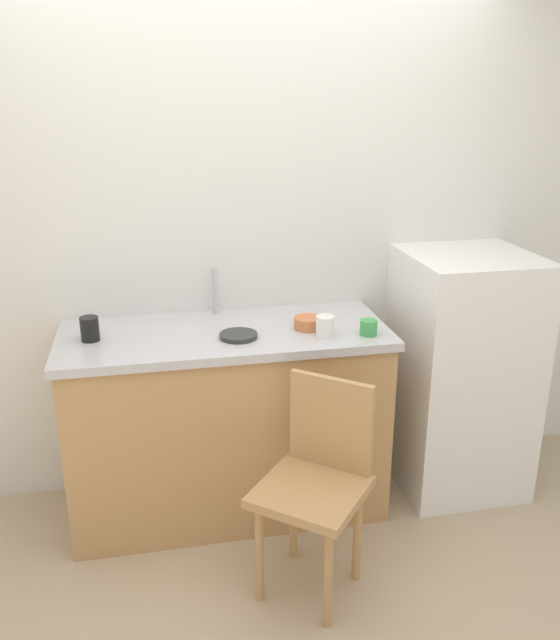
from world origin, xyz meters
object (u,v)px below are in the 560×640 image
(refrigerator, at_px, (461,373))
(cup_white, at_px, (325,326))
(terracotta_bowl, at_px, (308,323))
(cup_black, at_px, (90,329))
(chair, at_px, (317,478))
(hotplate, at_px, (239,336))
(cup_green, at_px, (369,327))

(refrigerator, distance_m, cup_white, 0.87)
(terracotta_bowl, height_order, cup_white, cup_white)
(refrigerator, bearing_deg, cup_black, -179.90)
(refrigerator, distance_m, chair, 1.10)
(cup_black, height_order, cup_white, cup_black)
(chair, height_order, terracotta_bowl, terracotta_bowl)
(chair, xyz_separation_m, cup_black, (-0.88, 0.61, 0.49))
(chair, bearing_deg, cup_white, 111.92)
(cup_black, relative_size, cup_white, 1.13)
(cup_black, bearing_deg, chair, -34.57)
(refrigerator, relative_size, hotplate, 7.25)
(hotplate, distance_m, cup_black, 0.65)
(cup_black, xyz_separation_m, cup_white, (1.02, -0.16, -0.01))
(refrigerator, xyz_separation_m, cup_black, (-1.79, -0.00, 0.37))
(cup_green, relative_size, cup_black, 0.72)
(cup_green, distance_m, cup_white, 0.20)
(chair, bearing_deg, cup_black, -174.85)
(terracotta_bowl, bearing_deg, cup_white, -67.42)
(refrigerator, height_order, terracotta_bowl, refrigerator)
(chair, distance_m, terracotta_bowl, 0.73)
(terracotta_bowl, distance_m, hotplate, 0.34)
(cup_white, bearing_deg, terracotta_bowl, 112.58)
(chair, height_order, cup_black, cup_black)
(hotplate, bearing_deg, cup_white, -9.33)
(cup_green, height_order, cup_black, cup_black)
(cup_green, height_order, cup_white, cup_white)
(cup_white, bearing_deg, hotplate, 170.67)
(terracotta_bowl, distance_m, cup_black, 0.98)
(hotplate, xyz_separation_m, cup_white, (0.38, -0.06, 0.04))
(refrigerator, relative_size, chair, 1.38)
(refrigerator, bearing_deg, cup_green, -162.24)
(terracotta_bowl, distance_m, cup_green, 0.28)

